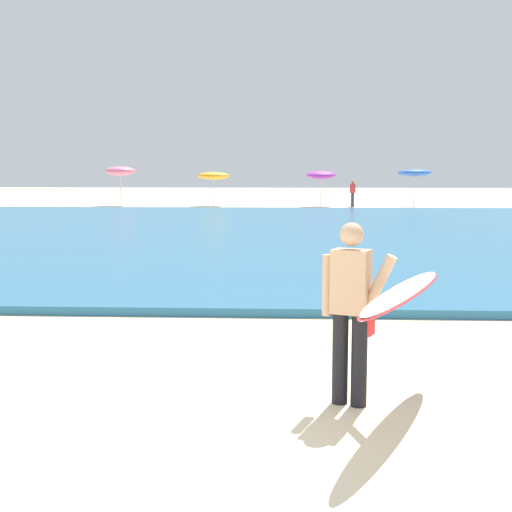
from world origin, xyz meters
The scene contains 8 objects.
ground_plane centered at (0.00, 0.00, 0.00)m, with size 160.00×160.00×0.00m, color beige.
sea centered at (0.00, 19.12, 0.07)m, with size 120.00×28.00×0.14m, color teal.
surfer_with_board centered at (1.95, 1.23, 1.03)m, with size 1.36×2.51×1.73m.
beach_umbrella_0 centered at (-9.23, 37.28, 2.13)m, with size 1.83×1.84×2.42m.
beach_umbrella_1 centered at (-3.44, 37.23, 1.84)m, with size 1.94×1.95×2.09m.
beach_umbrella_2 centered at (3.11, 37.00, 1.89)m, with size 1.76×1.78×2.17m.
beach_umbrella_3 centered at (8.56, 36.12, 2.03)m, with size 1.94×1.96×2.28m.
beachgoer_near_row_left centered at (4.98, 36.37, 0.84)m, with size 0.32×0.20×1.58m.
Camera 1 is at (1.16, -5.00, 2.21)m, focal length 48.29 mm.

